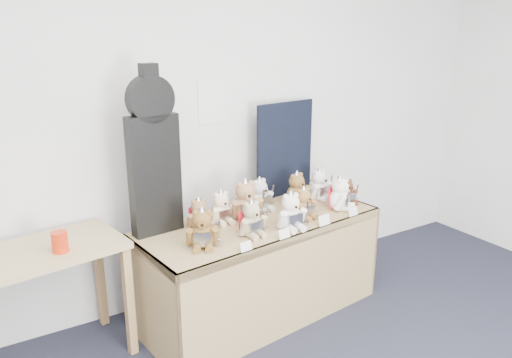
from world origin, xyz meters
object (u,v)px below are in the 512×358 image
red_cup (60,242)px  teddy_back_centre_right (260,196)px  teddy_front_far_left (202,230)px  teddy_back_centre_left (246,202)px  teddy_back_right (297,190)px  teddy_front_far_right (340,195)px  side_table (42,269)px  teddy_back_left (222,209)px  teddy_back_end (320,186)px  teddy_front_end (347,193)px  teddy_front_right (304,204)px  guitar_case (153,154)px  teddy_front_left (252,220)px  teddy_back_far_left (199,215)px  teddy_front_centre (291,212)px  display_table (266,244)px

red_cup → teddy_back_centre_right: size_ratio=0.45×
teddy_front_far_left → teddy_back_centre_left: teddy_back_centre_left is taller
teddy_back_right → teddy_front_far_right: bearing=-60.1°
side_table → teddy_back_left: teddy_back_left is taller
teddy_back_right → teddy_back_end: bearing=-7.5°
red_cup → teddy_front_end: teddy_front_end is taller
teddy_front_far_right → teddy_back_centre_left: 0.71m
teddy_front_right → teddy_front_far_left: bearing=174.0°
teddy_front_end → teddy_back_centre_left: teddy_back_centre_left is taller
red_cup → teddy_back_left: teddy_back_left is taller
guitar_case → teddy_back_left: bearing=-15.1°
teddy_front_left → teddy_back_left: (-0.06, 0.29, -0.00)m
teddy_back_far_left → teddy_front_end: bearing=4.4°
teddy_back_centre_left → teddy_back_right: 0.49m
teddy_front_end → teddy_back_centre_right: teddy_back_centre_right is taller
teddy_front_left → teddy_front_right: (0.46, 0.07, -0.00)m
teddy_back_left → teddy_back_centre_left: teddy_back_centre_left is taller
side_table → teddy_front_centre: (1.48, -0.38, 0.18)m
teddy_back_centre_left → teddy_back_far_left: bearing=-174.7°
guitar_case → red_cup: (-0.62, -0.11, -0.40)m
red_cup → teddy_front_centre: size_ratio=0.43×
guitar_case → teddy_front_right: guitar_case is taller
teddy_front_centre → teddy_back_left: bearing=139.9°
teddy_back_far_left → side_table: bearing=-172.7°
side_table → teddy_front_end: teddy_front_end is taller
teddy_front_centre → teddy_front_far_right: teddy_front_far_right is taller
teddy_back_left → teddy_front_left: bearing=-79.0°
teddy_back_right → teddy_back_centre_right: bearing=166.6°
teddy_front_far_left → red_cup: bearing=-173.2°
teddy_back_centre_left → display_table: bearing=-53.0°
teddy_front_far_left → teddy_front_end: 1.26m
teddy_back_centre_left → teddy_front_far_right: bearing=-6.9°
guitar_case → red_cup: bearing=-175.2°
teddy_front_far_right → teddy_back_right: bearing=87.4°
red_cup → teddy_back_centre_left: (1.21, 0.01, 0.01)m
teddy_front_far_left → teddy_front_end: teddy_front_far_left is taller
display_table → teddy_back_right: bearing=20.7°
side_table → red_cup: bearing=-53.5°
teddy_front_left → teddy_back_end: size_ratio=0.97×
teddy_front_far_left → teddy_front_far_right: bearing=28.3°
side_table → teddy_back_left: size_ratio=3.93×
red_cup → teddy_back_right: 1.70m
teddy_front_far_right → teddy_front_end: size_ratio=1.30×
teddy_front_far_left → teddy_back_far_left: (0.11, 0.27, -0.02)m
teddy_back_centre_right → side_table: bearing=166.8°
guitar_case → teddy_front_right: 1.08m
guitar_case → teddy_back_left: (0.43, -0.07, -0.42)m
display_table → teddy_back_right: (0.41, 0.21, 0.26)m
guitar_case → teddy_front_end: guitar_case is taller
teddy_front_end → teddy_back_centre_right: bearing=156.3°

